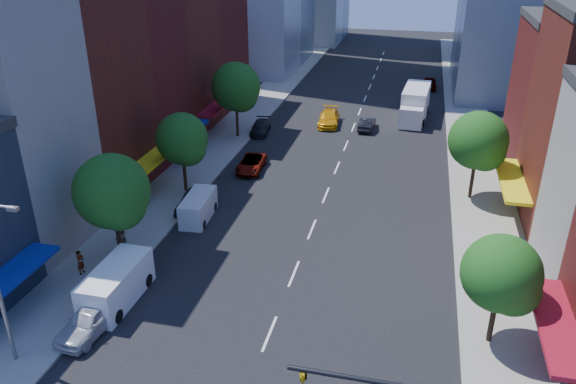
# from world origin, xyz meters

# --- Properties ---
(sidewalk_left) EXTENTS (5.00, 120.00, 0.15)m
(sidewalk_left) POSITION_xyz_m (-12.50, 40.00, 0.07)
(sidewalk_left) COLOR gray
(sidewalk_left) RESTS_ON ground
(sidewalk_right) EXTENTS (5.00, 120.00, 0.15)m
(sidewalk_right) POSITION_xyz_m (12.50, 40.00, 0.07)
(sidewalk_right) COLOR gray
(sidewalk_right) RESTS_ON ground
(bldg_left_2) EXTENTS (12.00, 9.00, 16.00)m
(bldg_left_2) POSITION_xyz_m (-21.00, 20.50, 8.00)
(bldg_left_2) COLOR #591E15
(bldg_left_2) RESTS_ON ground
(bldg_left_3) EXTENTS (12.00, 8.00, 15.00)m
(bldg_left_3) POSITION_xyz_m (-21.00, 29.00, 7.50)
(bldg_left_3) COLOR #581616
(bldg_left_3) RESTS_ON ground
(bldg_left_4) EXTENTS (12.00, 9.00, 17.00)m
(bldg_left_4) POSITION_xyz_m (-21.00, 37.50, 8.50)
(bldg_left_4) COLOR #591E15
(bldg_left_4) RESTS_ON ground
(bldg_left_5) EXTENTS (12.00, 10.00, 13.00)m
(bldg_left_5) POSITION_xyz_m (-21.00, 47.00, 6.50)
(bldg_left_5) COLOR #581616
(bldg_left_5) RESTS_ON ground
(tree_left_near) EXTENTS (4.80, 4.80, 7.30)m
(tree_left_near) POSITION_xyz_m (-11.35, 10.92, 4.87)
(tree_left_near) COLOR black
(tree_left_near) RESTS_ON sidewalk_left
(tree_left_mid) EXTENTS (4.20, 4.20, 6.65)m
(tree_left_mid) POSITION_xyz_m (-11.35, 21.92, 4.53)
(tree_left_mid) COLOR black
(tree_left_mid) RESTS_ON sidewalk_left
(tree_left_far) EXTENTS (5.00, 5.00, 7.75)m
(tree_left_far) POSITION_xyz_m (-11.35, 35.92, 5.20)
(tree_left_far) COLOR black
(tree_left_far) RESTS_ON sidewalk_left
(tree_right_near) EXTENTS (4.00, 4.00, 6.20)m
(tree_right_near) POSITION_xyz_m (11.65, 7.92, 4.19)
(tree_right_near) COLOR black
(tree_right_near) RESTS_ON sidewalk_right
(tree_right_far) EXTENTS (4.60, 4.60, 7.20)m
(tree_right_far) POSITION_xyz_m (11.65, 25.92, 4.86)
(tree_right_far) COLOR black
(tree_right_far) RESTS_ON sidewalk_right
(parked_car_front) EXTENTS (2.37, 4.75, 1.56)m
(parked_car_front) POSITION_xyz_m (-9.50, 4.02, 0.78)
(parked_car_front) COLOR silver
(parked_car_front) RESTS_ON ground
(parked_car_second) EXTENTS (1.82, 4.43, 1.43)m
(parked_car_second) POSITION_xyz_m (-9.50, 19.10, 0.71)
(parked_car_second) COLOR black
(parked_car_second) RESTS_ON ground
(parked_car_third) EXTENTS (2.39, 4.75, 1.29)m
(parked_car_third) POSITION_xyz_m (-7.50, 27.63, 0.64)
(parked_car_third) COLOR #999999
(parked_car_third) RESTS_ON ground
(parked_car_rear) EXTENTS (2.33, 4.62, 1.29)m
(parked_car_rear) POSITION_xyz_m (-9.50, 37.75, 0.64)
(parked_car_rear) COLOR black
(parked_car_rear) RESTS_ON ground
(cargo_van_near) EXTENTS (2.25, 5.39, 2.29)m
(cargo_van_near) POSITION_xyz_m (-9.46, 6.72, 1.13)
(cargo_van_near) COLOR white
(cargo_van_near) RESTS_ON ground
(cargo_van_far) EXTENTS (2.09, 4.53, 1.88)m
(cargo_van_far) POSITION_xyz_m (-8.68, 17.64, 0.93)
(cargo_van_far) COLOR silver
(cargo_van_far) RESTS_ON ground
(taxi) EXTENTS (2.57, 5.50, 1.55)m
(taxi) POSITION_xyz_m (-2.81, 42.25, 0.78)
(taxi) COLOR orange
(taxi) RESTS_ON ground
(traffic_car_oncoming) EXTENTS (1.63, 4.15, 1.35)m
(traffic_car_oncoming) POSITION_xyz_m (1.50, 41.57, 0.67)
(traffic_car_oncoming) COLOR black
(traffic_car_oncoming) RESTS_ON ground
(traffic_car_far) EXTENTS (1.87, 4.63, 1.58)m
(traffic_car_far) POSITION_xyz_m (7.98, 61.11, 0.79)
(traffic_car_far) COLOR #999999
(traffic_car_far) RESTS_ON ground
(box_truck) EXTENTS (3.27, 9.06, 3.58)m
(box_truck) POSITION_xyz_m (6.41, 46.65, 1.69)
(box_truck) COLOR silver
(box_truck) RESTS_ON ground
(pedestrian_near) EXTENTS (0.41, 0.61, 1.64)m
(pedestrian_near) POSITION_xyz_m (-13.02, 8.77, 0.97)
(pedestrian_near) COLOR #999999
(pedestrian_near) RESTS_ON sidewalk_left
(pedestrian_far) EXTENTS (1.08, 1.15, 1.88)m
(pedestrian_far) POSITION_xyz_m (-11.91, 11.89, 1.09)
(pedestrian_far) COLOR #999999
(pedestrian_far) RESTS_ON sidewalk_left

